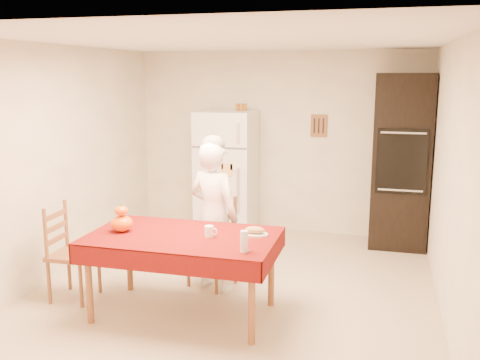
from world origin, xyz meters
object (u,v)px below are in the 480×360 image
(oven_cabinet, at_px, (401,162))
(seated_woman, at_px, (214,216))
(chair_far, at_px, (215,237))
(dining_table, at_px, (183,242))
(coffee_mug, at_px, (209,231))
(wine_glass, at_px, (244,241))
(chair_left, at_px, (67,249))
(refrigerator, at_px, (227,173))
(pumpkin_lower, at_px, (122,223))
(bread_plate, at_px, (255,234))

(oven_cabinet, distance_m, seated_woman, 2.72)
(oven_cabinet, height_order, chair_far, oven_cabinet)
(dining_table, height_order, seated_woman, seated_woman)
(oven_cabinet, height_order, coffee_mug, oven_cabinet)
(dining_table, distance_m, seated_woman, 0.66)
(wine_glass, bearing_deg, chair_left, 169.42)
(refrigerator, xyz_separation_m, chair_far, (0.40, -1.78, -0.34))
(pumpkin_lower, bearing_deg, chair_left, 172.01)
(wine_glass, bearing_deg, dining_table, 155.37)
(wine_glass, bearing_deg, pumpkin_lower, 168.07)
(chair_far, bearing_deg, coffee_mug, -57.86)
(refrigerator, xyz_separation_m, bread_plate, (0.98, -2.41, -0.08))
(chair_left, bearing_deg, bread_plate, -88.30)
(coffee_mug, distance_m, bread_plate, 0.42)
(refrigerator, xyz_separation_m, coffee_mug, (0.59, -2.56, -0.04))
(coffee_mug, height_order, pumpkin_lower, pumpkin_lower)
(chair_far, height_order, coffee_mug, chair_far)
(pumpkin_lower, distance_m, bread_plate, 1.23)
(chair_far, distance_m, seated_woman, 0.30)
(bread_plate, bearing_deg, oven_cabinet, 62.01)
(refrigerator, relative_size, coffee_mug, 17.00)
(wine_glass, bearing_deg, refrigerator, 109.14)
(dining_table, bearing_deg, refrigerator, 97.59)
(dining_table, relative_size, wine_glass, 9.66)
(pumpkin_lower, relative_size, wine_glass, 1.14)
(coffee_mug, xyz_separation_m, pumpkin_lower, (-0.83, -0.05, 0.02))
(chair_far, xyz_separation_m, chair_left, (-1.29, -0.74, 0.00))
(chair_left, height_order, coffee_mug, chair_left)
(seated_woman, height_order, pumpkin_lower, seated_woman)
(chair_far, distance_m, wine_glass, 1.29)
(seated_woman, distance_m, coffee_mug, 0.66)
(oven_cabinet, bearing_deg, chair_far, -135.85)
(refrigerator, relative_size, oven_cabinet, 0.77)
(bread_plate, bearing_deg, seated_woman, 138.08)
(chair_far, height_order, pumpkin_lower, chair_far)
(refrigerator, relative_size, seated_woman, 1.10)
(refrigerator, height_order, oven_cabinet, oven_cabinet)
(dining_table, bearing_deg, chair_far, 85.91)
(seated_woman, bearing_deg, chair_far, -57.63)
(chair_left, bearing_deg, seated_woman, -67.31)
(chair_far, relative_size, pumpkin_lower, 4.75)
(seated_woman, xyz_separation_m, pumpkin_lower, (-0.67, -0.69, 0.07))
(oven_cabinet, relative_size, bread_plate, 9.17)
(chair_far, distance_m, bread_plate, 0.89)
(coffee_mug, distance_m, wine_glass, 0.51)
(chair_far, xyz_separation_m, seated_woman, (0.03, -0.14, 0.26))
(pumpkin_lower, height_order, bread_plate, pumpkin_lower)
(refrigerator, distance_m, chair_left, 2.69)
(oven_cabinet, bearing_deg, coffee_mug, -122.98)
(wine_glass, xyz_separation_m, bread_plate, (-0.02, 0.46, -0.08))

